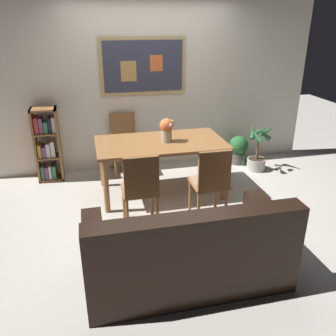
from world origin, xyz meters
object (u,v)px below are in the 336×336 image
dining_chair_near_left (140,185)px  bookshelf (47,145)px  potted_ivy (238,149)px  potted_palm (257,153)px  dining_chair_far_left (124,139)px  dining_chair_near_right (211,179)px  flower_vase (167,129)px  dining_table (161,148)px  leather_couch (188,253)px

dining_chair_near_left → bookshelf: bearing=124.0°
potted_ivy → potted_palm: 0.37m
dining_chair_far_left → dining_chair_near_left: bearing=-90.5°
dining_chair_near_right → flower_vase: (-0.33, 0.83, 0.38)m
dining_table → bookshelf: size_ratio=1.56×
leather_couch → bookshelf: bearing=117.3°
leather_couch → potted_palm: size_ratio=2.29×
dining_chair_far_left → dining_chair_near_right: size_ratio=1.00×
dining_chair_near_right → bookshelf: size_ratio=0.84×
dining_table → potted_ivy: dining_table is taller
potted_ivy → potted_palm: bearing=-61.6°
bookshelf → dining_chair_near_right: bearing=-40.7°
dining_chair_far_left → potted_ivy: size_ratio=1.72×
dining_chair_far_left → flower_vase: (0.47, -0.88, 0.38)m
dining_table → flower_vase: size_ratio=5.42×
bookshelf → potted_palm: (3.16, -0.39, -0.25)m
dining_chair_far_left → flower_vase: bearing=-61.7°
dining_table → potted_ivy: 1.69m
dining_chair_far_left → flower_vase: flower_vase is taller
dining_chair_far_left → dining_chair_near_right: bearing=-64.7°
dining_table → leather_couch: leather_couch is taller
leather_couch → dining_chair_near_left: bearing=104.6°
bookshelf → flower_vase: bookshelf is taller
bookshelf → potted_palm: size_ratio=1.38×
potted_ivy → flower_vase: flower_vase is taller
potted_palm → bookshelf: bearing=173.0°
dining_chair_near_right → flower_vase: bearing=111.9°
bookshelf → dining_chair_far_left: bearing=2.5°
dining_chair_near_right → potted_palm: (1.23, 1.26, -0.25)m
dining_chair_far_left → leather_couch: 2.71m
dining_chair_near_right → dining_chair_far_left: bearing=115.3°
dining_chair_near_right → potted_ivy: (1.06, 1.59, -0.28)m
dining_table → potted_ivy: (1.47, 0.75, -0.40)m
dining_chair_far_left → dining_chair_near_left: (-0.01, -1.69, 0.00)m
bookshelf → flower_vase: size_ratio=3.48×
potted_palm → flower_vase: bearing=-164.4°
leather_couch → potted_palm: 2.88m
leather_couch → flower_vase: (0.23, 1.82, 0.60)m
dining_chair_near_left → potted_palm: size_ratio=1.16×
dining_table → dining_chair_far_left: (-0.39, 0.86, -0.12)m
dining_chair_near_left → bookshelf: size_ratio=0.84×
dining_chair_far_left → flower_vase: 1.07m
potted_ivy → flower_vase: (-1.39, -0.76, 0.66)m
dining_chair_near_right → flower_vase: size_ratio=2.92×
dining_table → dining_chair_near_left: 0.93m
dining_table → dining_chair_far_left: 0.95m
dining_chair_near_left → leather_couch: 1.06m
leather_couch → potted_palm: bearing=51.5°
dining_chair_near_left → potted_palm: (2.05, 1.25, -0.25)m
dining_chair_near_right → potted_palm: 1.78m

